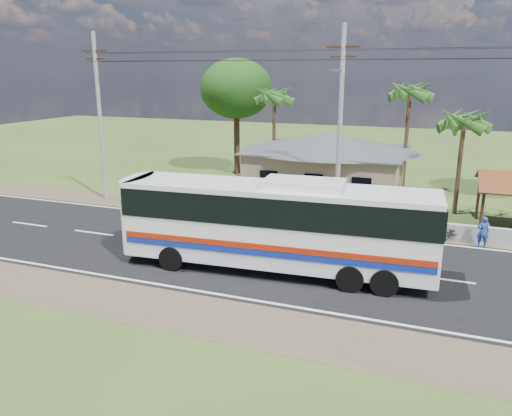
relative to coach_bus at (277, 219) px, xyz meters
The scene contains 12 objects.
ground 3.47m from the coach_bus, 143.20° to the left, with size 120.00×120.00×0.00m, color #2D4B1A.
road 3.47m from the coach_bus, 143.20° to the left, with size 120.00×16.00×0.03m.
house 14.54m from the coach_bus, 94.01° to the left, with size 12.40×10.00×5.00m.
concrete_barrier 12.41m from the coach_bus, 35.45° to the left, with size 7.00×0.30×0.90m, color #9E9E99.
utility_poles 8.70m from the coach_bus, 85.33° to the left, with size 32.80×2.22×11.00m.
palm_near 14.95m from the coach_bus, 59.11° to the left, with size 2.80×2.80×6.70m.
palm_mid 18.11m from the coach_bus, 76.82° to the left, with size 2.80×2.80×8.20m.
palm_far 19.00m from the coach_bus, 108.96° to the left, with size 2.80×2.80×7.70m.
tree_behind_house 22.43m from the coach_bus, 117.18° to the left, with size 6.00×6.00×9.61m.
coach_bus is the anchor object (origin of this frame).
motorcycle 10.39m from the coach_bus, 43.17° to the left, with size 0.60×1.71×0.90m, color black.
person 10.98m from the coach_bus, 36.77° to the left, with size 0.59×0.38×1.60m, color navy.
Camera 1 is at (8.38, -21.17, 8.58)m, focal length 35.00 mm.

